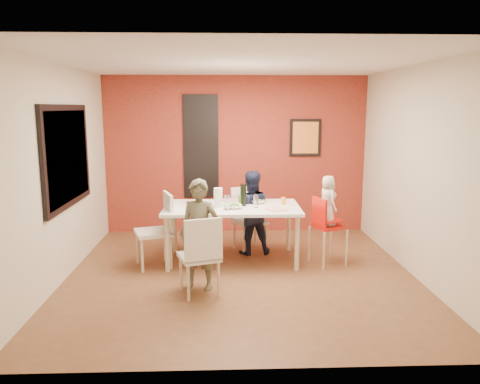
{
  "coord_description": "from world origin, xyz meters",
  "views": [
    {
      "loc": [
        -0.23,
        -5.84,
        2.16
      ],
      "look_at": [
        0.0,
        0.3,
        1.05
      ],
      "focal_mm": 35.0,
      "sensor_mm": 36.0,
      "label": 1
    }
  ],
  "objects_px": {
    "toddler": "(328,200)",
    "high_chair": "(326,224)",
    "child_far": "(250,213)",
    "dining_table": "(232,211)",
    "chair_near": "(201,252)",
    "chair_far": "(247,215)",
    "child_near": "(199,235)",
    "wine_bottle": "(243,195)",
    "paper_towel_roll": "(218,198)",
    "chair_left": "(160,226)"
  },
  "relations": [
    {
      "from": "child_far",
      "to": "child_near",
      "type": "bearing_deg",
      "value": 55.94
    },
    {
      "from": "high_chair",
      "to": "child_near",
      "type": "xyz_separation_m",
      "value": [
        -1.7,
        -0.83,
        0.1
      ]
    },
    {
      "from": "child_far",
      "to": "toddler",
      "type": "xyz_separation_m",
      "value": [
        1.03,
        -0.51,
        0.28
      ]
    },
    {
      "from": "dining_table",
      "to": "chair_left",
      "type": "relative_size",
      "value": 1.89
    },
    {
      "from": "chair_far",
      "to": "child_far",
      "type": "distance_m",
      "value": 0.26
    },
    {
      "from": "high_chair",
      "to": "paper_towel_roll",
      "type": "bearing_deg",
      "value": 62.47
    },
    {
      "from": "chair_left",
      "to": "high_chair",
      "type": "distance_m",
      "value": 2.29
    },
    {
      "from": "chair_near",
      "to": "child_near",
      "type": "relative_size",
      "value": 0.71
    },
    {
      "from": "chair_far",
      "to": "child_far",
      "type": "bearing_deg",
      "value": -104.26
    },
    {
      "from": "toddler",
      "to": "wine_bottle",
      "type": "distance_m",
      "value": 1.18
    },
    {
      "from": "chair_far",
      "to": "wine_bottle",
      "type": "relative_size",
      "value": 3.06
    },
    {
      "from": "dining_table",
      "to": "toddler",
      "type": "xyz_separation_m",
      "value": [
        1.31,
        -0.19,
        0.18
      ]
    },
    {
      "from": "wine_bottle",
      "to": "child_near",
      "type": "bearing_deg",
      "value": -118.06
    },
    {
      "from": "child_far",
      "to": "dining_table",
      "type": "bearing_deg",
      "value": 41.74
    },
    {
      "from": "high_chair",
      "to": "wine_bottle",
      "type": "xyz_separation_m",
      "value": [
        -1.13,
        0.25,
        0.38
      ]
    },
    {
      "from": "high_chair",
      "to": "child_near",
      "type": "height_order",
      "value": "child_near"
    },
    {
      "from": "child_near",
      "to": "wine_bottle",
      "type": "relative_size",
      "value": 4.28
    },
    {
      "from": "dining_table",
      "to": "paper_towel_roll",
      "type": "distance_m",
      "value": 0.29
    },
    {
      "from": "child_far",
      "to": "wine_bottle",
      "type": "relative_size",
      "value": 4.0
    },
    {
      "from": "dining_table",
      "to": "high_chair",
      "type": "height_order",
      "value": "high_chair"
    },
    {
      "from": "chair_near",
      "to": "chair_far",
      "type": "distance_m",
      "value": 1.94
    },
    {
      "from": "child_far",
      "to": "paper_towel_roll",
      "type": "distance_m",
      "value": 0.68
    },
    {
      "from": "child_far",
      "to": "paper_towel_roll",
      "type": "xyz_separation_m",
      "value": [
        -0.47,
        -0.38,
        0.3
      ]
    },
    {
      "from": "paper_towel_roll",
      "to": "wine_bottle",
      "type": "bearing_deg",
      "value": 15.03
    },
    {
      "from": "chair_near",
      "to": "paper_towel_roll",
      "type": "xyz_separation_m",
      "value": [
        0.19,
        1.22,
        0.4
      ]
    },
    {
      "from": "chair_near",
      "to": "chair_left",
      "type": "relative_size",
      "value": 0.93
    },
    {
      "from": "chair_left",
      "to": "wine_bottle",
      "type": "distance_m",
      "value": 1.24
    },
    {
      "from": "dining_table",
      "to": "high_chair",
      "type": "xyz_separation_m",
      "value": [
        1.29,
        -0.21,
        -0.15
      ]
    },
    {
      "from": "chair_left",
      "to": "dining_table",
      "type": "bearing_deg",
      "value": 82.21
    },
    {
      "from": "high_chair",
      "to": "chair_near",
      "type": "bearing_deg",
      "value": 100.76
    },
    {
      "from": "chair_near",
      "to": "chair_far",
      "type": "bearing_deg",
      "value": -127.4
    },
    {
      "from": "chair_far",
      "to": "child_near",
      "type": "relative_size",
      "value": 0.71
    },
    {
      "from": "toddler",
      "to": "high_chair",
      "type": "bearing_deg",
      "value": 110.38
    },
    {
      "from": "chair_near",
      "to": "paper_towel_roll",
      "type": "relative_size",
      "value": 3.48
    },
    {
      "from": "child_near",
      "to": "paper_towel_roll",
      "type": "height_order",
      "value": "child_near"
    },
    {
      "from": "toddler",
      "to": "paper_towel_roll",
      "type": "relative_size",
      "value": 2.53
    },
    {
      "from": "toddler",
      "to": "dining_table",
      "type": "bearing_deg",
      "value": 64.42
    },
    {
      "from": "wine_bottle",
      "to": "paper_towel_roll",
      "type": "distance_m",
      "value": 0.37
    },
    {
      "from": "chair_left",
      "to": "toddler",
      "type": "relative_size",
      "value": 1.48
    },
    {
      "from": "dining_table",
      "to": "wine_bottle",
      "type": "relative_size",
      "value": 6.12
    },
    {
      "from": "high_chair",
      "to": "toddler",
      "type": "bearing_deg",
      "value": -74.05
    },
    {
      "from": "high_chair",
      "to": "toddler",
      "type": "xyz_separation_m",
      "value": [
        0.02,
        0.02,
        0.33
      ]
    },
    {
      "from": "child_near",
      "to": "child_far",
      "type": "relative_size",
      "value": 1.07
    },
    {
      "from": "child_near",
      "to": "paper_towel_roll",
      "type": "relative_size",
      "value": 4.92
    },
    {
      "from": "chair_near",
      "to": "child_near",
      "type": "height_order",
      "value": "child_near"
    },
    {
      "from": "wine_bottle",
      "to": "chair_near",
      "type": "bearing_deg",
      "value": -112.54
    },
    {
      "from": "wine_bottle",
      "to": "high_chair",
      "type": "bearing_deg",
      "value": -12.27
    },
    {
      "from": "child_near",
      "to": "chair_far",
      "type": "bearing_deg",
      "value": 84.35
    },
    {
      "from": "child_near",
      "to": "toddler",
      "type": "distance_m",
      "value": 1.93
    },
    {
      "from": "dining_table",
      "to": "child_far",
      "type": "distance_m",
      "value": 0.44
    }
  ]
}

